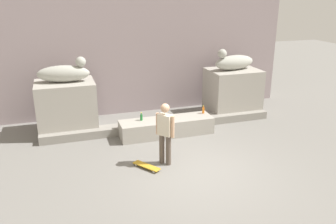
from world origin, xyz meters
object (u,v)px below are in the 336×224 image
Objects in this scene: statue_reclining_right at (234,62)px; skater at (165,131)px; bottle_green at (141,117)px; statue_reclining_left at (65,73)px; skateboard at (147,166)px; bottle_orange at (203,110)px.

statue_reclining_right is 1.00× the size of skater.
statue_reclining_left is at bearing 152.30° from bottle_green.
skater is 1.02m from skateboard.
skater is at bearing -133.77° from bottle_orange.
skater reaches higher than bottle_orange.
bottle_orange is (1.95, 2.03, -0.29)m from skater.
bottle_orange is (2.49, 2.14, 0.57)m from skateboard.
skateboard is 2.95× the size of bottle_orange.
skater is 6.38× the size of bottle_orange.
skater is (2.28, -3.13, -1.01)m from statue_reclining_left.
bottle_orange is at bearing -6.31° from statue_reclining_left.
bottle_green is at bearing 7.30° from statue_reclining_right.
statue_reclining_right is at bearing 8.24° from statue_reclining_left.
statue_reclining_left is 4.13m from skateboard.
statue_reclining_right is at bearing 93.60° from skateboard.
skateboard is at bearing 28.85° from statue_reclining_right.
skateboard is (1.75, -3.24, -1.87)m from statue_reclining_left.
skater reaches higher than skateboard.
bottle_orange reaches higher than bottle_green.
statue_reclining_left reaches higher than bottle_green.
statue_reclining_left is 6.36× the size of bottle_orange.
bottle_green is (0.39, 2.12, 0.56)m from skateboard.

